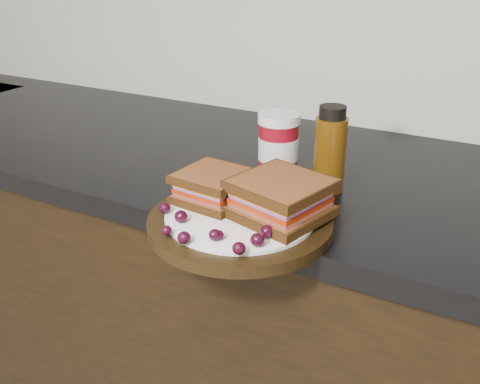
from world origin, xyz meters
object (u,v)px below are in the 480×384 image
object	(u,v)px
plate	(240,223)
sandwich_left	(213,186)
condiment_jar	(278,144)
oil_bottle	(330,149)

from	to	relation	value
plate	sandwich_left	xyz separation A→B (m)	(-0.06, 0.02, 0.04)
plate	condiment_jar	distance (m)	0.24
sandwich_left	oil_bottle	world-z (taller)	oil_bottle
plate	sandwich_left	distance (m)	0.08
condiment_jar	oil_bottle	world-z (taller)	oil_bottle
sandwich_left	condiment_jar	size ratio (longest dim) A/B	0.91
condiment_jar	oil_bottle	size ratio (longest dim) A/B	0.76
sandwich_left	plate	bearing A→B (deg)	-15.48
plate	oil_bottle	xyz separation A→B (m)	(0.07, 0.20, 0.07)
sandwich_left	oil_bottle	distance (m)	0.22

